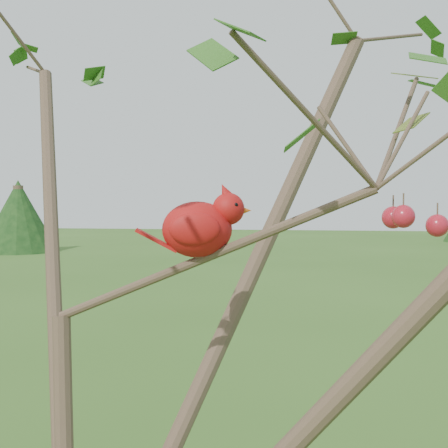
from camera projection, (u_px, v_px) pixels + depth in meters
The scene contains 3 objects.
crabapple_tree at pixel (72, 234), 1.09m from camera, with size 2.35×2.05×2.95m.
cardinal at pixel (201, 226), 1.16m from camera, with size 0.22×0.13×0.15m.
distant_trees at pixel (254, 217), 25.43m from camera, with size 40.26×14.02×2.92m.
Camera 1 is at (0.45, -1.06, 2.19)m, focal length 50.00 mm.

